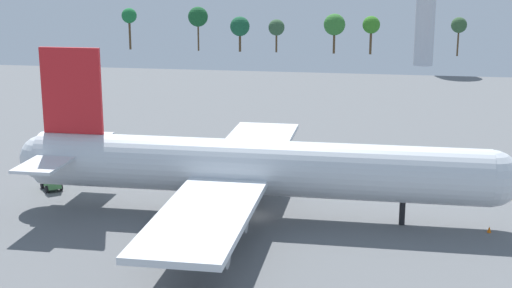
{
  "coord_description": "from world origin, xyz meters",
  "views": [
    {
      "loc": [
        14.51,
        -84.4,
        30.14
      ],
      "look_at": [
        0.0,
        0.0,
        9.04
      ],
      "focal_mm": 52.03,
      "sensor_mm": 36.0,
      "label": 1
    }
  ],
  "objects_px": {
    "cargo_airplane": "(255,168)",
    "baggage_tug": "(51,181)",
    "catering_truck": "(206,152)",
    "maintenance_van": "(224,163)",
    "safety_cone_nose": "(489,229)"
  },
  "relations": [
    {
      "from": "catering_truck",
      "to": "safety_cone_nose",
      "type": "relative_size",
      "value": 6.97
    },
    {
      "from": "maintenance_van",
      "to": "cargo_airplane",
      "type": "bearing_deg",
      "value": -67.23
    },
    {
      "from": "cargo_airplane",
      "to": "maintenance_van",
      "type": "xyz_separation_m",
      "value": [
        -8.03,
        19.14,
        -4.93
      ]
    },
    {
      "from": "cargo_airplane",
      "to": "catering_truck",
      "type": "distance_m",
      "value": 28.7
    },
    {
      "from": "catering_truck",
      "to": "baggage_tug",
      "type": "bearing_deg",
      "value": -130.62
    },
    {
      "from": "maintenance_van",
      "to": "catering_truck",
      "type": "bearing_deg",
      "value": 123.87
    },
    {
      "from": "maintenance_van",
      "to": "catering_truck",
      "type": "distance_m",
      "value": 7.62
    },
    {
      "from": "baggage_tug",
      "to": "safety_cone_nose",
      "type": "relative_size",
      "value": 5.53
    },
    {
      "from": "maintenance_van",
      "to": "catering_truck",
      "type": "xyz_separation_m",
      "value": [
        -4.25,
        6.33,
        0.02
      ]
    },
    {
      "from": "cargo_airplane",
      "to": "baggage_tug",
      "type": "xyz_separation_m",
      "value": [
        -29.09,
        5.86,
        -4.86
      ]
    },
    {
      "from": "maintenance_van",
      "to": "safety_cone_nose",
      "type": "distance_m",
      "value": 40.79
    },
    {
      "from": "maintenance_van",
      "to": "safety_cone_nose",
      "type": "bearing_deg",
      "value": -29.68
    },
    {
      "from": "catering_truck",
      "to": "maintenance_van",
      "type": "bearing_deg",
      "value": -56.13
    },
    {
      "from": "maintenance_van",
      "to": "baggage_tug",
      "type": "height_order",
      "value": "baggage_tug"
    },
    {
      "from": "catering_truck",
      "to": "safety_cone_nose",
      "type": "distance_m",
      "value": 47.73
    }
  ]
}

